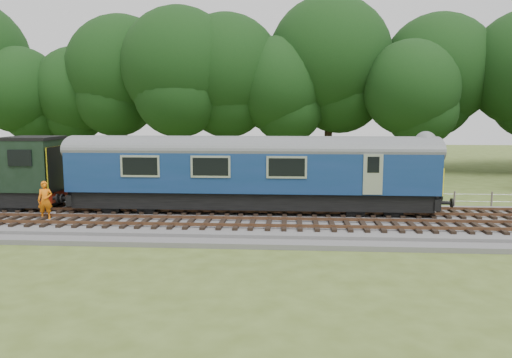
{
  "coord_description": "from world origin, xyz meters",
  "views": [
    {
      "loc": [
        0.94,
        -23.26,
        5.34
      ],
      "look_at": [
        -0.76,
        1.4,
        2.0
      ],
      "focal_mm": 35.0,
      "sensor_mm": 36.0,
      "label": 1
    }
  ],
  "objects": [
    {
      "name": "track_south",
      "position": [
        0.0,
        -1.6,
        0.42
      ],
      "size": [
        67.2,
        2.4,
        0.21
      ],
      "color": "black",
      "rests_on": "ballast"
    },
    {
      "name": "worker",
      "position": [
        -10.45,
        -1.1,
        1.25
      ],
      "size": [
        0.75,
        0.59,
        1.79
      ],
      "primitive_type": "imported",
      "rotation": [
        0.0,
        0.0,
        0.28
      ],
      "color": "orange",
      "rests_on": "ballast"
    },
    {
      "name": "ballast",
      "position": [
        0.0,
        0.0,
        0.17
      ],
      "size": [
        70.0,
        7.0,
        0.35
      ],
      "primitive_type": "cube",
      "color": "#4C4C4F",
      "rests_on": "ground"
    },
    {
      "name": "dmu_railcar",
      "position": [
        -1.01,
        1.4,
        2.61
      ],
      "size": [
        18.05,
        2.86,
        3.88
      ],
      "color": "black",
      "rests_on": "ground"
    },
    {
      "name": "fence",
      "position": [
        0.0,
        4.5,
        0.0
      ],
      "size": [
        64.0,
        0.12,
        1.0
      ],
      "primitive_type": null,
      "color": "#6B6054",
      "rests_on": "ground"
    },
    {
      "name": "ground",
      "position": [
        0.0,
        0.0,
        0.0
      ],
      "size": [
        120.0,
        120.0,
        0.0
      ],
      "primitive_type": "plane",
      "color": "#45551F",
      "rests_on": "ground"
    },
    {
      "name": "tree_line",
      "position": [
        0.0,
        22.0,
        0.0
      ],
      "size": [
        70.0,
        8.0,
        18.0
      ],
      "primitive_type": null,
      "color": "black",
      "rests_on": "ground"
    },
    {
      "name": "track_north",
      "position": [
        0.0,
        1.4,
        0.42
      ],
      "size": [
        67.2,
        2.4,
        0.21
      ],
      "color": "black",
      "rests_on": "ballast"
    }
  ]
}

